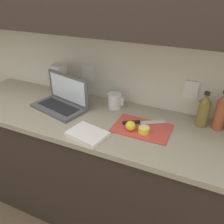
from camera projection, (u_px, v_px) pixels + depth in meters
name	position (u px, v px, depth m)	size (l,w,h in m)	color
ground_plane	(92.00, 207.00, 2.04)	(12.00, 12.00, 0.00)	brown
wall_back	(100.00, 7.00, 1.46)	(5.20, 0.38, 2.60)	silver
counter_unit	(88.00, 165.00, 1.82)	(2.01, 0.61, 0.90)	#332823
laptop	(63.00, 100.00, 1.68)	(0.42, 0.30, 0.23)	#515156
cutting_board	(142.00, 128.00, 1.45)	(0.34, 0.23, 0.01)	#D1473D
knife	(137.00, 122.00, 1.49)	(0.25, 0.17, 0.02)	silver
lemon_half_cut	(144.00, 130.00, 1.40)	(0.07, 0.07, 0.04)	yellow
lemon_whole_beside	(131.00, 126.00, 1.41)	(0.06, 0.06, 0.06)	yellow
bottle_green_soda	(204.00, 111.00, 1.44)	(0.07, 0.07, 0.23)	olive
bottle_oil_tall	(221.00, 112.00, 1.40)	(0.07, 0.07, 0.25)	#A34C2D
measuring_cup	(115.00, 101.00, 1.67)	(0.12, 0.10, 0.11)	silver
paper_towel_roll	(60.00, 80.00, 1.84)	(0.11, 0.11, 0.24)	white
dish_towel	(87.00, 134.00, 1.38)	(0.22, 0.16, 0.02)	white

